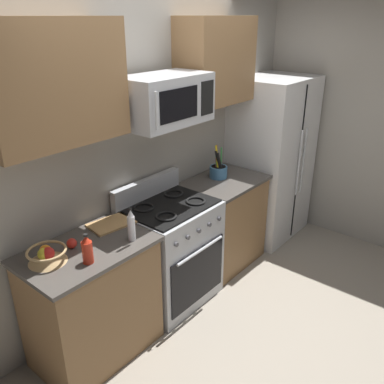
{
  "coord_description": "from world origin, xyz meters",
  "views": [
    {
      "loc": [
        -2.24,
        -1.4,
        2.37
      ],
      "look_at": [
        0.14,
        0.56,
        1.03
      ],
      "focal_mm": 38.11,
      "sensor_mm": 36.0,
      "label": 1
    }
  ],
  "objects_px": {
    "bottle_hot_sauce": "(87,250)",
    "microwave": "(165,100)",
    "bottle_vinegar": "(131,225)",
    "apple_loose": "(72,243)",
    "range_oven": "(171,252)",
    "refrigerator": "(271,159)",
    "fruit_basket": "(47,255)",
    "cutting_board": "(111,224)",
    "utensil_crock": "(218,171)"
  },
  "relations": [
    {
      "from": "refrigerator",
      "to": "fruit_basket",
      "type": "distance_m",
      "value": 2.76
    },
    {
      "from": "bottle_hot_sauce",
      "to": "refrigerator",
      "type": "bearing_deg",
      "value": 3.07
    },
    {
      "from": "refrigerator",
      "to": "apple_loose",
      "type": "distance_m",
      "value": 2.56
    },
    {
      "from": "refrigerator",
      "to": "bottle_hot_sauce",
      "type": "bearing_deg",
      "value": -176.93
    },
    {
      "from": "microwave",
      "to": "bottle_vinegar",
      "type": "distance_m",
      "value": 0.97
    },
    {
      "from": "utensil_crock",
      "to": "cutting_board",
      "type": "bearing_deg",
      "value": 177.93
    },
    {
      "from": "range_oven",
      "to": "microwave",
      "type": "distance_m",
      "value": 1.32
    },
    {
      "from": "refrigerator",
      "to": "microwave",
      "type": "relative_size",
      "value": 2.48
    },
    {
      "from": "refrigerator",
      "to": "cutting_board",
      "type": "xyz_separation_m",
      "value": [
        -2.17,
        0.15,
        0.02
      ]
    },
    {
      "from": "bottle_vinegar",
      "to": "microwave",
      "type": "bearing_deg",
      "value": 17.86
    },
    {
      "from": "refrigerator",
      "to": "bottle_hot_sauce",
      "type": "relative_size",
      "value": 8.61
    },
    {
      "from": "refrigerator",
      "to": "bottle_vinegar",
      "type": "relative_size",
      "value": 7.14
    },
    {
      "from": "microwave",
      "to": "utensil_crock",
      "type": "relative_size",
      "value": 2.19
    },
    {
      "from": "bottle_vinegar",
      "to": "fruit_basket",
      "type": "bearing_deg",
      "value": 158.77
    },
    {
      "from": "microwave",
      "to": "utensil_crock",
      "type": "bearing_deg",
      "value": 4.27
    },
    {
      "from": "fruit_basket",
      "to": "apple_loose",
      "type": "relative_size",
      "value": 3.63
    },
    {
      "from": "apple_loose",
      "to": "bottle_vinegar",
      "type": "xyz_separation_m",
      "value": [
        0.34,
        -0.23,
        0.08
      ]
    },
    {
      "from": "bottle_hot_sauce",
      "to": "fruit_basket",
      "type": "bearing_deg",
      "value": 128.04
    },
    {
      "from": "range_oven",
      "to": "bottle_vinegar",
      "type": "relative_size",
      "value": 4.35
    },
    {
      "from": "range_oven",
      "to": "utensil_crock",
      "type": "bearing_deg",
      "value": 6.11
    },
    {
      "from": "utensil_crock",
      "to": "cutting_board",
      "type": "relative_size",
      "value": 1.01
    },
    {
      "from": "utensil_crock",
      "to": "fruit_basket",
      "type": "bearing_deg",
      "value": -179.01
    },
    {
      "from": "refrigerator",
      "to": "fruit_basket",
      "type": "bearing_deg",
      "value": 178.56
    },
    {
      "from": "fruit_basket",
      "to": "bottle_hot_sauce",
      "type": "relative_size",
      "value": 1.23
    },
    {
      "from": "microwave",
      "to": "apple_loose",
      "type": "distance_m",
      "value": 1.24
    },
    {
      "from": "range_oven",
      "to": "apple_loose",
      "type": "distance_m",
      "value": 1.02
    },
    {
      "from": "bottle_hot_sauce",
      "to": "range_oven",
      "type": "bearing_deg",
      "value": 9.37
    },
    {
      "from": "refrigerator",
      "to": "bottle_vinegar",
      "type": "xyz_separation_m",
      "value": [
        -2.22,
        -0.14,
        0.13
      ]
    },
    {
      "from": "utensil_crock",
      "to": "fruit_basket",
      "type": "relative_size",
      "value": 1.29
    },
    {
      "from": "apple_loose",
      "to": "bottle_hot_sauce",
      "type": "relative_size",
      "value": 0.34
    },
    {
      "from": "utensil_crock",
      "to": "apple_loose",
      "type": "xyz_separation_m",
      "value": [
        -1.7,
        -0.01,
        -0.03
      ]
    },
    {
      "from": "range_oven",
      "to": "fruit_basket",
      "type": "xyz_separation_m",
      "value": [
        -1.11,
        0.05,
        0.49
      ]
    },
    {
      "from": "bottle_hot_sauce",
      "to": "microwave",
      "type": "bearing_deg",
      "value": 10.88
    },
    {
      "from": "utensil_crock",
      "to": "bottle_hot_sauce",
      "type": "relative_size",
      "value": 1.58
    },
    {
      "from": "microwave",
      "to": "bottle_vinegar",
      "type": "xyz_separation_m",
      "value": [
        -0.57,
        -0.18,
        -0.77
      ]
    },
    {
      "from": "utensil_crock",
      "to": "fruit_basket",
      "type": "height_order",
      "value": "utensil_crock"
    },
    {
      "from": "fruit_basket",
      "to": "bottle_vinegar",
      "type": "xyz_separation_m",
      "value": [
        0.54,
        -0.21,
        0.06
      ]
    },
    {
      "from": "fruit_basket",
      "to": "apple_loose",
      "type": "distance_m",
      "value": 0.21
    },
    {
      "from": "range_oven",
      "to": "bottle_hot_sauce",
      "type": "distance_m",
      "value": 1.1
    },
    {
      "from": "bottle_hot_sauce",
      "to": "apple_loose",
      "type": "bearing_deg",
      "value": 80.14
    },
    {
      "from": "microwave",
      "to": "utensil_crock",
      "type": "distance_m",
      "value": 1.14
    },
    {
      "from": "fruit_basket",
      "to": "apple_loose",
      "type": "height_order",
      "value": "fruit_basket"
    },
    {
      "from": "refrigerator",
      "to": "apple_loose",
      "type": "height_order",
      "value": "refrigerator"
    },
    {
      "from": "refrigerator",
      "to": "utensil_crock",
      "type": "bearing_deg",
      "value": 173.17
    },
    {
      "from": "apple_loose",
      "to": "bottle_hot_sauce",
      "type": "bearing_deg",
      "value": -99.86
    },
    {
      "from": "fruit_basket",
      "to": "cutting_board",
      "type": "xyz_separation_m",
      "value": [
        0.59,
        0.08,
        -0.04
      ]
    },
    {
      "from": "range_oven",
      "to": "microwave",
      "type": "xyz_separation_m",
      "value": [
        -0.0,
        0.03,
        1.32
      ]
    },
    {
      "from": "cutting_board",
      "to": "utensil_crock",
      "type": "bearing_deg",
      "value": -2.07
    },
    {
      "from": "range_oven",
      "to": "cutting_board",
      "type": "distance_m",
      "value": 0.69
    },
    {
      "from": "apple_loose",
      "to": "bottle_hot_sauce",
      "type": "xyz_separation_m",
      "value": [
        -0.04,
        -0.23,
        0.06
      ]
    }
  ]
}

